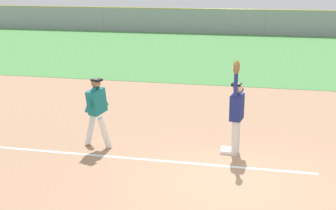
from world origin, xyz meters
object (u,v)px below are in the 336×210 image
Objects in this scene: fielder at (237,109)px; parked_car_red at (172,20)px; runner at (97,108)px; parked_car_silver at (225,21)px; parked_car_blue at (286,22)px; baseball at (233,69)px; first_base at (229,151)px.

parked_car_red is (-7.22, 26.46, -0.45)m from fielder.
runner is 0.38× the size of parked_car_silver.
fielder is 26.41m from parked_car_blue.
baseball is 0.02× the size of parked_car_silver.
parked_car_silver reaches higher than first_base.
first_base is 3.34m from runner.
first_base is 26.48m from parked_car_silver.
fielder is 26.60m from parked_car_silver.
baseball is at bearing -89.06° from parked_car_blue.
fielder is 3.35m from runner.
parked_car_blue is (1.59, 26.16, -1.34)m from baseball.
baseball is 26.41m from parked_car_silver.
parked_car_red is 4.10m from parked_car_silver.
parked_car_red reaches higher than first_base.
fielder is 0.50× the size of parked_car_red.
baseball is 26.24m from parked_car_blue.
parked_car_red is at bearing 105.00° from first_base.
first_base is 0.17× the size of fielder.
runner is 0.38× the size of parked_car_blue.
first_base is at bearing 24.31° from runner.
baseball is at bearing 74.89° from first_base.
baseball is at bearing -86.20° from parked_car_silver.
runner is at bearing -93.18° from parked_car_silver.
runner reaches higher than parked_car_silver.
first_base is 1.98m from baseball.
runner is at bearing -174.53° from first_base.
fielder reaches higher than parked_car_silver.
parked_car_silver is 0.99× the size of parked_car_blue.
fielder reaches higher than parked_car_blue.
parked_car_red is at bearing -176.17° from parked_car_blue.
runner is 0.38× the size of parked_car_red.
parked_car_red is (-7.09, 26.25, -1.34)m from baseball.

